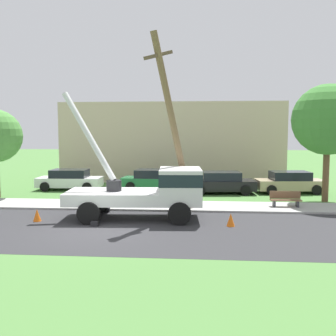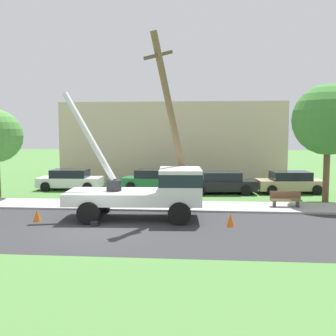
% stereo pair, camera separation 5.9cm
% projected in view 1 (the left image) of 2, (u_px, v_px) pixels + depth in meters
% --- Properties ---
extents(ground_plane, '(120.00, 120.00, 0.00)m').
position_uv_depth(ground_plane, '(142.00, 187.00, 27.73)').
color(ground_plane, '#477538').
extents(road_asphalt, '(80.00, 7.10, 0.01)m').
position_uv_depth(road_asphalt, '(99.00, 228.00, 15.82)').
color(road_asphalt, '#2B2B2D').
rests_on(road_asphalt, ground).
extents(sidewalk_strip, '(80.00, 2.64, 0.10)m').
position_uv_depth(sidewalk_strip, '(122.00, 205.00, 20.64)').
color(sidewalk_strip, '#9E9E99').
rests_on(sidewalk_strip, ground).
extents(utility_truck, '(6.90, 3.21, 5.98)m').
position_uv_depth(utility_truck, '(152.00, 189.00, 17.53)').
color(utility_truck, silver).
rests_on(utility_truck, ground).
extents(leaning_utility_pole, '(2.34, 2.79, 8.68)m').
position_uv_depth(leaning_utility_pole, '(173.00, 123.00, 18.37)').
color(leaning_utility_pole, brown).
rests_on(leaning_utility_pole, ground).
extents(traffic_cone_ahead, '(0.36, 0.36, 0.56)m').
position_uv_depth(traffic_cone_ahead, '(231.00, 220.00, 16.17)').
color(traffic_cone_ahead, orange).
rests_on(traffic_cone_ahead, ground).
extents(traffic_cone_behind, '(0.36, 0.36, 0.56)m').
position_uv_depth(traffic_cone_behind, '(37.00, 215.00, 17.08)').
color(traffic_cone_behind, orange).
rests_on(traffic_cone_behind, ground).
extents(parked_sedan_white, '(4.45, 2.10, 1.42)m').
position_uv_depth(parked_sedan_white, '(70.00, 180.00, 26.48)').
color(parked_sedan_white, silver).
rests_on(parked_sedan_white, ground).
extents(parked_sedan_green, '(4.55, 2.28, 1.42)m').
position_uv_depth(parked_sedan_green, '(154.00, 180.00, 26.36)').
color(parked_sedan_green, '#1E6638').
rests_on(parked_sedan_green, ground).
extents(parked_sedan_black, '(4.53, 2.25, 1.42)m').
position_uv_depth(parked_sedan_black, '(221.00, 183.00, 24.90)').
color(parked_sedan_black, black).
rests_on(parked_sedan_black, ground).
extents(parked_sedan_tan, '(4.55, 2.28, 1.42)m').
position_uv_depth(parked_sedan_tan, '(290.00, 182.00, 25.13)').
color(parked_sedan_tan, tan).
rests_on(parked_sedan_tan, ground).
extents(park_bench, '(1.60, 0.45, 0.90)m').
position_uv_depth(park_bench, '(285.00, 200.00, 19.98)').
color(park_bench, brown).
rests_on(park_bench, ground).
extents(roadside_tree_near, '(4.04, 4.04, 6.76)m').
position_uv_depth(roadside_tree_near, '(328.00, 120.00, 21.53)').
color(roadside_tree_near, brown).
rests_on(roadside_tree_near, ground).
extents(lowrise_building_backdrop, '(18.00, 6.00, 6.40)m').
position_uv_depth(lowrise_building_backdrop, '(173.00, 142.00, 32.56)').
color(lowrise_building_backdrop, '#C6B293').
rests_on(lowrise_building_backdrop, ground).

